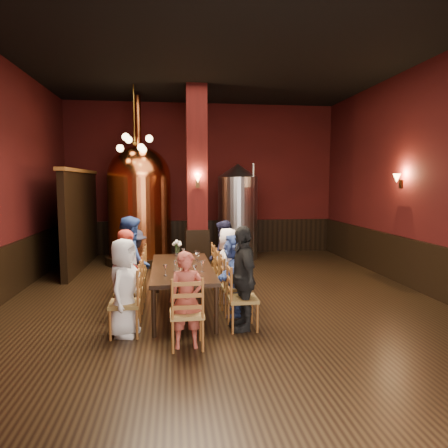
{
  "coord_description": "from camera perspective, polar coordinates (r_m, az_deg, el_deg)",
  "views": [
    {
      "loc": [
        -0.87,
        -7.14,
        2.16
      ],
      "look_at": [
        0.05,
        0.2,
        1.39
      ],
      "focal_mm": 32.0,
      "sensor_mm": 36.0,
      "label": 1
    }
  ],
  "objects": [
    {
      "name": "room",
      "position": [
        7.19,
        -0.22,
        6.69
      ],
      "size": [
        10.0,
        10.02,
        4.5
      ],
      "color": "black",
      "rests_on": "ground"
    },
    {
      "name": "wainscot_right",
      "position": [
        8.77,
        26.54,
        -5.57
      ],
      "size": [
        0.08,
        9.9,
        1.0
      ],
      "primitive_type": "cube",
      "color": "black",
      "rests_on": "ground"
    },
    {
      "name": "wainscot_back",
      "position": [
        12.24,
        -3.01,
        -1.82
      ],
      "size": [
        7.9,
        0.08,
        1.0
      ],
      "primitive_type": "cube",
      "color": "black",
      "rests_on": "ground"
    },
    {
      "name": "column",
      "position": [
        9.95,
        -3.9,
        6.48
      ],
      "size": [
        0.58,
        0.58,
        4.5
      ],
      "primitive_type": "cube",
      "color": "#470F0F",
      "rests_on": "ground"
    },
    {
      "name": "partition",
      "position": [
        10.64,
        -19.78,
        0.45
      ],
      "size": [
        0.22,
        3.5,
        2.4
      ],
      "primitive_type": "cube",
      "color": "black",
      "rests_on": "ground"
    },
    {
      "name": "pendant_cluster",
      "position": [
        10.12,
        -12.64,
        11.17
      ],
      "size": [
        0.9,
        0.9,
        1.7
      ],
      "primitive_type": null,
      "color": "#A57226",
      "rests_on": "room"
    },
    {
      "name": "sconce_wall",
      "position": [
        9.26,
        23.98,
        5.71
      ],
      "size": [
        0.2,
        0.2,
        0.36
      ],
      "primitive_type": null,
      "rotation": [
        0.0,
        0.0,
        1.57
      ],
      "color": "black",
      "rests_on": "room"
    },
    {
      "name": "sconce_column",
      "position": [
        9.65,
        -3.8,
        6.2
      ],
      "size": [
        0.2,
        0.2,
        0.36
      ],
      "primitive_type": null,
      "rotation": [
        0.0,
        0.0,
        3.14
      ],
      "color": "black",
      "rests_on": "column"
    },
    {
      "name": "dining_table",
      "position": [
        6.79,
        -6.05,
        -6.58
      ],
      "size": [
        1.05,
        2.42,
        0.75
      ],
      "rotation": [
        0.0,
        0.0,
        0.02
      ],
      "color": "black",
      "rests_on": "ground"
    },
    {
      "name": "chair_0",
      "position": [
        5.91,
        -14.03,
        -10.94
      ],
      "size": [
        0.47,
        0.47,
        0.92
      ],
      "primitive_type": null,
      "rotation": [
        0.0,
        0.0,
        -1.55
      ],
      "color": "brown",
      "rests_on": "ground"
    },
    {
      "name": "person_0",
      "position": [
        5.85,
        -14.09,
        -8.77
      ],
      "size": [
        0.61,
        0.77,
        1.38
      ],
      "primitive_type": "imported",
      "rotation": [
        0.0,
        0.0,
        1.29
      ],
      "color": "white",
      "rests_on": "ground"
    },
    {
      "name": "chair_1",
      "position": [
        6.55,
        -13.45,
        -9.24
      ],
      "size": [
        0.47,
        0.47,
        0.92
      ],
      "primitive_type": null,
      "rotation": [
        0.0,
        0.0,
        -1.55
      ],
      "color": "brown",
      "rests_on": "ground"
    },
    {
      "name": "person_1",
      "position": [
        6.49,
        -13.51,
        -7.05
      ],
      "size": [
        0.51,
        0.61,
        1.43
      ],
      "primitive_type": "imported",
      "rotation": [
        0.0,
        0.0,
        1.94
      ],
      "color": "maroon",
      "rests_on": "ground"
    },
    {
      "name": "chair_2",
      "position": [
        7.19,
        -12.99,
        -7.87
      ],
      "size": [
        0.47,
        0.47,
        0.92
      ],
      "primitive_type": null,
      "rotation": [
        0.0,
        0.0,
        -1.55
      ],
      "color": "brown",
      "rests_on": "ground"
    },
    {
      "name": "person_2",
      "position": [
        7.11,
        -13.05,
        -5.26
      ],
      "size": [
        0.5,
        0.82,
        1.59
      ],
      "primitive_type": "imported",
      "rotation": [
        0.0,
        0.0,
        1.73
      ],
      "color": "navy",
      "rests_on": "ground"
    },
    {
      "name": "chair_3",
      "position": [
        7.84,
        -12.6,
        -6.7
      ],
      "size": [
        0.47,
        0.47,
        0.92
      ],
      "primitive_type": null,
      "rotation": [
        0.0,
        0.0,
        -1.55
      ],
      "color": "brown",
      "rests_on": "ground"
    },
    {
      "name": "person_3",
      "position": [
        7.8,
        -12.63,
        -5.41
      ],
      "size": [
        0.67,
        0.92,
        1.28
      ],
      "primitive_type": "imported",
      "rotation": [
        0.0,
        0.0,
        1.32
      ],
      "color": "black",
      "rests_on": "ground"
    },
    {
      "name": "chair_4",
      "position": [
        5.98,
        2.69,
        -10.55
      ],
      "size": [
        0.47,
        0.47,
        0.92
      ],
      "primitive_type": null,
      "rotation": [
        0.0,
        0.0,
        1.59
      ],
      "color": "brown",
      "rests_on": "ground"
    },
    {
      "name": "person_4",
      "position": [
        5.9,
        2.7,
        -7.69
      ],
      "size": [
        0.46,
        0.93,
        1.54
      ],
      "primitive_type": "imported",
      "rotation": [
        0.0,
        0.0,
        4.81
      ],
      "color": "black",
      "rests_on": "ground"
    },
    {
      "name": "chair_5",
      "position": [
        6.62,
        1.56,
        -8.92
      ],
      "size": [
        0.47,
        0.47,
        0.92
      ],
      "primitive_type": null,
      "rotation": [
        0.0,
        0.0,
        1.59
      ],
      "color": "brown",
      "rests_on": "ground"
    },
    {
      "name": "person_5",
      "position": [
        6.56,
        1.57,
        -7.18
      ],
      "size": [
        0.73,
        1.3,
        1.33
      ],
      "primitive_type": "imported",
      "rotation": [
        0.0,
        0.0,
        4.42
      ],
      "color": "#304892",
      "rests_on": "ground"
    },
    {
      "name": "chair_6",
      "position": [
        7.25,
        0.66,
        -7.6
      ],
      "size": [
        0.47,
        0.47,
        0.92
      ],
      "primitive_type": null,
      "rotation": [
        0.0,
        0.0,
        1.59
      ],
      "color": "brown",
      "rests_on": "ground"
    },
    {
      "name": "person_6",
      "position": [
        7.2,
        0.66,
        -5.94
      ],
      "size": [
        0.63,
        0.77,
        1.35
      ],
      "primitive_type": "imported",
      "rotation": [
        0.0,
        0.0,
        4.36
      ],
      "color": "white",
      "rests_on": "ground"
    },
    {
      "name": "chair_7",
      "position": [
        7.89,
        -0.11,
        -6.47
      ],
      "size": [
        0.47,
        0.47,
        0.92
      ],
      "primitive_type": null,
      "rotation": [
        0.0,
        0.0,
        1.59
      ],
      "color": "brown",
      "rests_on": "ground"
    },
    {
      "name": "person_7",
      "position": [
        7.84,
        -0.11,
        -4.67
      ],
      "size": [
        0.37,
        0.71,
        1.42
      ],
      "primitive_type": "imported",
      "rotation": [
        0.0,
        0.0,
        4.67
      ],
      "color": "#1A1933",
      "rests_on": "ground"
    },
    {
      "name": "chair_8",
      "position": [
        5.36,
        -5.32,
        -12.56
      ],
      "size": [
        0.47,
        0.47,
        0.92
      ],
      "primitive_type": null,
      "rotation": [
        0.0,
        0.0,
        3.16
      ],
      "color": "brown",
      "rests_on": "ground"
    },
    {
      "name": "person_8",
      "position": [
        5.31,
        -5.34,
        -10.75
      ],
      "size": [
        0.47,
        0.32,
        1.27
      ],
      "primitive_type": "imported",
      "rotation": [
        0.0,
        0.0,
        6.31
      ],
      "color": "#A94638",
      "rests_on": "ground"
    },
    {
      "name": "copper_kettle",
      "position": [
        10.91,
        -11.94,
        2.96
      ],
      "size": [
        1.87,
        1.87,
        4.41
      ],
      "rotation": [
        0.0,
        0.0,
        0.02
      ],
      "color": "black",
      "rests_on": "ground"
    },
    {
      "name": "steel_vessel",
      "position": [
        11.18,
        1.97,
        1.75
      ],
      "size": [
        1.41,
        1.41,
        2.67
      ],
      "rotation": [
        0.0,
        0.0,
        0.34
      ],
      "color": "#B2B2B7",
      "rests_on": "ground"
    },
    {
      "name": "rose_vase",
      "position": [
        7.71,
        -6.69,
        -3.06
      ],
      "size": [
        0.18,
        0.18,
        0.31
      ],
      "color": "white",
      "rests_on": "dining_table"
    },
    {
      "name": "wine_glass_0",
      "position": [
        6.24,
        -5.73,
        -6.33
      ],
      "size": [
        0.07,
        0.07,
        0.17
      ],
      "primitive_type": null,
      "color": "white",
      "rests_on": "dining_table"
    },
    {
      "name": "wine_glass_1",
      "position": [
        7.54,
        -5.84,
        -4.18
      ],
      "size": [
        0.07,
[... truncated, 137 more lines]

